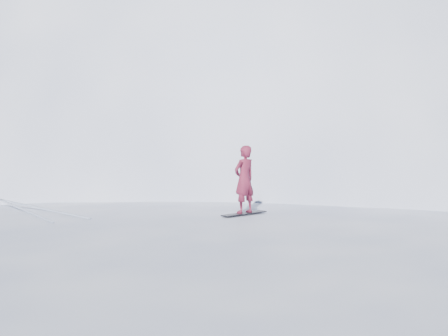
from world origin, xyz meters
The scene contains 7 objects.
near_ridge centered at (1.00, 3.00, 0.00)m, with size 36.00×28.00×4.80m, color white.
summit_peak centered at (22.00, 26.00, 0.00)m, with size 60.00×56.00×56.00m, color white.
peak_shoulder centered at (10.00, 20.00, 0.00)m, with size 28.00×24.00×18.00m, color white.
wind_bumps centered at (-0.56, 2.12, 0.00)m, with size 16.00×14.40×1.00m.
snowboard centered at (2.69, 1.79, 2.41)m, with size 1.36×0.25×0.02m, color black.
snowboarder centered at (2.69, 1.79, 3.26)m, with size 0.61×0.40×1.68m, color maroon.
board_tracks centered at (-1.80, 5.85, 2.42)m, with size 1.60×5.98×0.04m.
Camera 1 is at (-3.98, -8.60, 4.19)m, focal length 40.00 mm.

